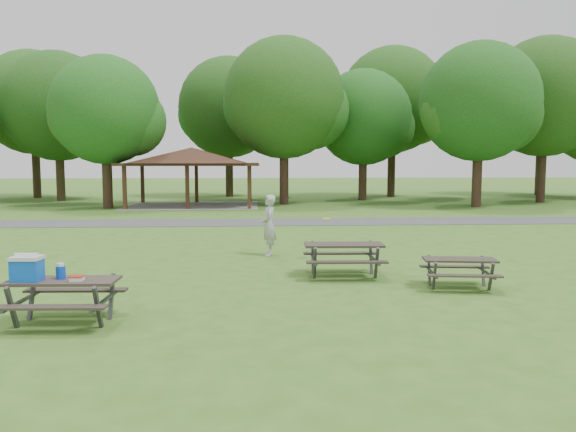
% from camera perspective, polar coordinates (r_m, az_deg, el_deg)
% --- Properties ---
extents(ground, '(160.00, 160.00, 0.00)m').
position_cam_1_polar(ground, '(12.89, -3.40, -7.57)').
color(ground, '#36621C').
rests_on(ground, ground).
extents(asphalt_path, '(120.00, 3.20, 0.02)m').
position_cam_1_polar(asphalt_path, '(26.71, -3.43, -0.63)').
color(asphalt_path, '#414143').
rests_on(asphalt_path, ground).
extents(pavilion, '(8.60, 7.01, 3.76)m').
position_cam_1_polar(pavilion, '(36.76, -9.75, 5.80)').
color(pavilion, '#3B2215').
rests_on(pavilion, ground).
extents(tree_row_c, '(8.19, 7.80, 10.67)m').
position_cam_1_polar(tree_row_c, '(43.98, -22.22, 9.97)').
color(tree_row_c, '#312216').
rests_on(tree_row_c, ground).
extents(tree_row_d, '(6.93, 6.60, 9.27)m').
position_cam_1_polar(tree_row_d, '(36.30, -17.94, 9.89)').
color(tree_row_d, black).
rests_on(tree_row_d, ground).
extents(tree_row_e, '(8.40, 8.00, 11.02)m').
position_cam_1_polar(tree_row_e, '(37.82, -0.26, 11.52)').
color(tree_row_e, '#301D15').
rests_on(tree_row_e, ground).
extents(tree_row_f, '(7.35, 7.00, 9.55)m').
position_cam_1_polar(tree_row_f, '(41.96, 7.78, 9.61)').
color(tree_row_f, '#321E16').
rests_on(tree_row_f, ground).
extents(tree_row_g, '(7.77, 7.40, 10.25)m').
position_cam_1_polar(tree_row_g, '(37.48, 18.98, 10.57)').
color(tree_row_g, '#301D15').
rests_on(tree_row_g, ground).
extents(tree_row_h, '(8.61, 8.20, 11.37)m').
position_cam_1_polar(tree_row_h, '(43.24, 24.72, 10.60)').
color(tree_row_h, black).
rests_on(tree_row_h, ground).
extents(tree_deep_a, '(8.40, 8.00, 11.38)m').
position_cam_1_polar(tree_deep_a, '(48.32, -24.32, 10.17)').
color(tree_deep_a, '#302215').
rests_on(tree_deep_a, ground).
extents(tree_deep_b, '(8.40, 8.00, 11.13)m').
position_cam_1_polar(tree_deep_b, '(45.78, -5.92, 10.61)').
color(tree_deep_b, black).
rests_on(tree_deep_b, ground).
extents(tree_deep_c, '(8.82, 8.40, 11.90)m').
position_cam_1_polar(tree_deep_c, '(46.15, 10.70, 11.20)').
color(tree_deep_c, black).
rests_on(tree_deep_c, ground).
extents(tree_deep_d, '(8.40, 8.00, 11.27)m').
position_cam_1_polar(tree_deep_d, '(52.15, 24.46, 9.69)').
color(tree_deep_d, '#322216').
rests_on(tree_deep_d, ground).
extents(picnic_table_near, '(2.00, 1.64, 1.34)m').
position_cam_1_polar(picnic_table_near, '(11.01, -22.88, -6.21)').
color(picnic_table_near, '#302723').
rests_on(picnic_table_near, ground).
extents(picnic_table_middle, '(2.05, 1.68, 0.86)m').
position_cam_1_polar(picnic_table_middle, '(14.38, 5.69, -3.61)').
color(picnic_table_middle, '#2D2620').
rests_on(picnic_table_middle, ground).
extents(picnic_table_far, '(1.80, 1.52, 0.71)m').
position_cam_1_polar(picnic_table_far, '(13.63, 17.02, -4.84)').
color(picnic_table_far, '#2B251F').
rests_on(picnic_table_far, ground).
extents(frisbee_in_flight, '(0.29, 0.29, 0.02)m').
position_cam_1_polar(frisbee_in_flight, '(16.67, 3.95, -0.27)').
color(frisbee_in_flight, yellow).
rests_on(frisbee_in_flight, ground).
extents(frisbee_thrower, '(0.49, 0.71, 1.89)m').
position_cam_1_polar(frisbee_thrower, '(17.39, -1.97, -0.94)').
color(frisbee_thrower, '#A8A8AB').
rests_on(frisbee_thrower, ground).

